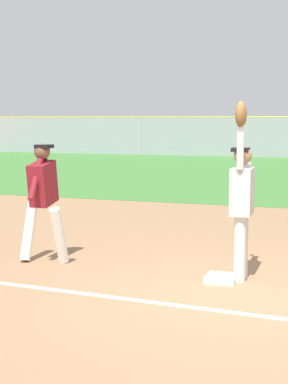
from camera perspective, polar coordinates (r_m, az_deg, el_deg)
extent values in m
plane|color=#936D4C|center=(7.28, 8.74, -9.68)|extent=(78.50, 78.50, 0.00)
cube|color=white|center=(7.87, 7.30, -8.08)|extent=(0.38, 0.38, 0.08)
cylinder|color=silver|center=(8.00, 9.25, -5.02)|extent=(0.15, 0.15, 0.85)
cylinder|color=silver|center=(7.80, 9.03, -5.32)|extent=(0.15, 0.15, 0.85)
cube|color=#B7B7B7|center=(7.78, 9.24, 0.06)|extent=(0.27, 0.45, 0.60)
sphere|color=#8C6647|center=(7.74, 9.31, 3.40)|extent=(0.24, 0.24, 0.23)
cube|color=black|center=(7.74, 9.09, 3.96)|extent=(0.22, 0.21, 0.05)
cylinder|color=#B7B7B7|center=(7.51, 9.09, 4.48)|extent=(0.09, 0.09, 0.62)
cylinder|color=#B7B7B7|center=(7.97, 9.52, 2.38)|extent=(0.10, 0.62, 0.09)
ellipsoid|color=brown|center=(7.51, 9.14, 7.23)|extent=(0.15, 0.28, 0.32)
cylinder|color=white|center=(8.65, -7.99, -4.09)|extent=(0.17, 0.44, 0.85)
cylinder|color=white|center=(9.03, -10.81, -3.68)|extent=(0.17, 0.44, 0.85)
cube|color=maroon|center=(8.73, -9.53, 0.80)|extent=(0.28, 0.54, 0.66)
sphere|color=brown|center=(8.69, -9.59, 3.78)|extent=(0.24, 0.24, 0.23)
cube|color=black|center=(8.67, -9.41, 4.27)|extent=(0.23, 0.21, 0.05)
cylinder|color=maroon|center=(8.92, -8.92, 1.48)|extent=(0.11, 0.40, 0.58)
cylinder|color=maroon|center=(8.52, -10.19, 1.20)|extent=(0.11, 0.40, 0.58)
sphere|color=white|center=(7.99, 9.13, 6.58)|extent=(0.07, 0.07, 0.07)
cylinder|color=gray|center=(34.27, -0.19, 5.28)|extent=(0.08, 0.08, 2.09)
cube|color=tan|center=(37.36, 4.09, 4.68)|extent=(4.53, 2.21, 0.55)
cube|color=#2D333D|center=(37.34, 4.10, 5.41)|extent=(2.32, 1.90, 0.40)
cylinder|color=black|center=(38.07, 6.50, 4.28)|extent=(0.61, 0.26, 0.60)
cylinder|color=black|center=(36.19, 6.07, 4.15)|extent=(0.61, 0.26, 0.60)
cylinder|color=black|center=(38.59, 2.23, 4.36)|extent=(0.61, 0.26, 0.60)
cylinder|color=black|center=(36.74, 1.58, 4.23)|extent=(0.61, 0.26, 0.60)
cube|color=#23389E|center=(36.14, 13.02, 4.44)|extent=(4.53, 2.22, 0.55)
cube|color=#2D333D|center=(36.12, 13.04, 5.19)|extent=(2.32, 1.91, 0.40)
cylinder|color=black|center=(37.36, 11.07, 4.15)|extent=(0.61, 0.26, 0.60)
cylinder|color=black|center=(35.51, 10.43, 4.02)|extent=(0.61, 0.26, 0.60)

